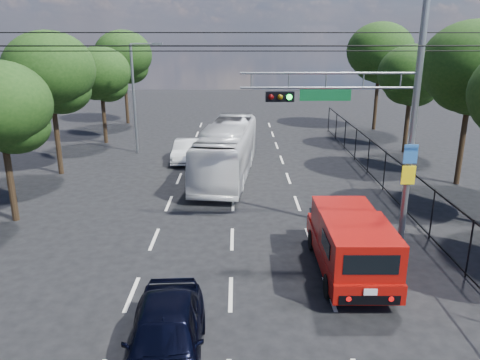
{
  "coord_description": "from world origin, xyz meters",
  "views": [
    {
      "loc": [
        0.22,
        -8.52,
        7.5
      ],
      "look_at": [
        0.3,
        6.65,
        2.8
      ],
      "focal_mm": 35.0,
      "sensor_mm": 36.0,
      "label": 1
    }
  ],
  "objects_px": {
    "navy_hatchback": "(165,337)",
    "signal_mast": "(381,102)",
    "white_van": "(186,151)",
    "white_bus": "(227,151)",
    "red_pickup": "(350,242)"
  },
  "relations": [
    {
      "from": "signal_mast",
      "to": "red_pickup",
      "type": "xyz_separation_m",
      "value": [
        -1.43,
        -2.66,
        -4.14
      ]
    },
    {
      "from": "navy_hatchback",
      "to": "white_van",
      "type": "bearing_deg",
      "value": 91.63
    },
    {
      "from": "red_pickup",
      "to": "white_bus",
      "type": "height_order",
      "value": "white_bus"
    },
    {
      "from": "signal_mast",
      "to": "navy_hatchback",
      "type": "distance_m",
      "value": 10.82
    },
    {
      "from": "red_pickup",
      "to": "white_van",
      "type": "distance_m",
      "value": 16.04
    },
    {
      "from": "navy_hatchback",
      "to": "white_bus",
      "type": "height_order",
      "value": "white_bus"
    },
    {
      "from": "white_bus",
      "to": "white_van",
      "type": "relative_size",
      "value": 2.61
    },
    {
      "from": "white_van",
      "to": "white_bus",
      "type": "bearing_deg",
      "value": -49.42
    },
    {
      "from": "white_van",
      "to": "navy_hatchback",
      "type": "bearing_deg",
      "value": -83.73
    },
    {
      "from": "signal_mast",
      "to": "red_pickup",
      "type": "relative_size",
      "value": 1.7
    },
    {
      "from": "signal_mast",
      "to": "white_van",
      "type": "relative_size",
      "value": 2.41
    },
    {
      "from": "signal_mast",
      "to": "white_bus",
      "type": "xyz_separation_m",
      "value": [
        -5.66,
        8.57,
        -3.81
      ]
    },
    {
      "from": "red_pickup",
      "to": "navy_hatchback",
      "type": "bearing_deg",
      "value": -139.82
    },
    {
      "from": "navy_hatchback",
      "to": "signal_mast",
      "type": "bearing_deg",
      "value": 43.72
    },
    {
      "from": "navy_hatchback",
      "to": "white_van",
      "type": "relative_size",
      "value": 1.14
    }
  ]
}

